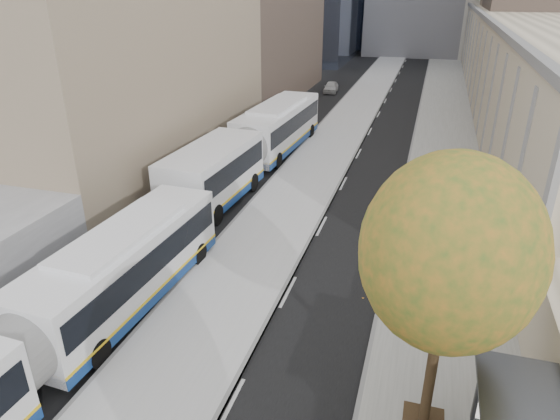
% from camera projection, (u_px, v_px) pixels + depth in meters
% --- Properties ---
extents(bus_platform, '(4.25, 150.00, 0.15)m').
position_uv_depth(bus_platform, '(324.00, 154.00, 34.68)').
color(bus_platform, '#AEAEAE').
rests_on(bus_platform, ground).
extents(sidewalk, '(4.75, 150.00, 0.08)m').
position_uv_depth(sidewalk, '(444.00, 166.00, 32.59)').
color(sidewalk, gray).
rests_on(sidewalk, ground).
extents(tree_c, '(4.20, 4.20, 7.28)m').
position_uv_depth(tree_c, '(450.00, 254.00, 11.39)').
color(tree_c, black).
rests_on(tree_c, sidewalk).
extents(bus_near, '(3.25, 17.06, 2.83)m').
position_uv_depth(bus_near, '(49.00, 328.00, 14.81)').
color(bus_near, silver).
rests_on(bus_near, ground).
extents(bus_far, '(3.78, 19.17, 3.18)m').
position_uv_depth(bus_far, '(255.00, 143.00, 31.35)').
color(bus_far, silver).
rests_on(bus_far, ground).
extents(distant_car, '(1.60, 3.50, 1.16)m').
position_uv_depth(distant_car, '(331.00, 87.00, 54.40)').
color(distant_car, '#BCBCBC').
rests_on(distant_car, ground).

